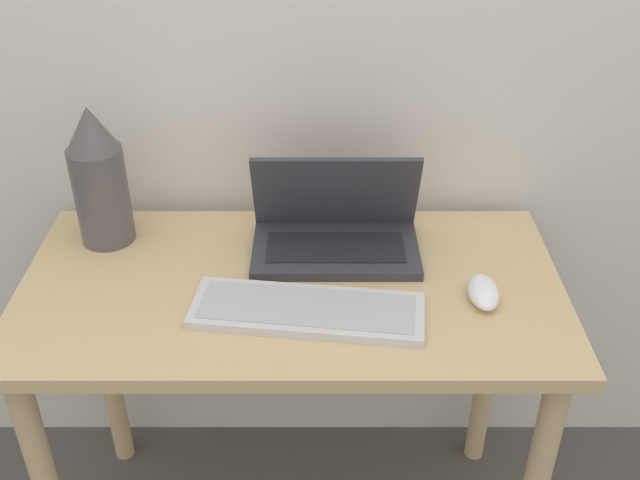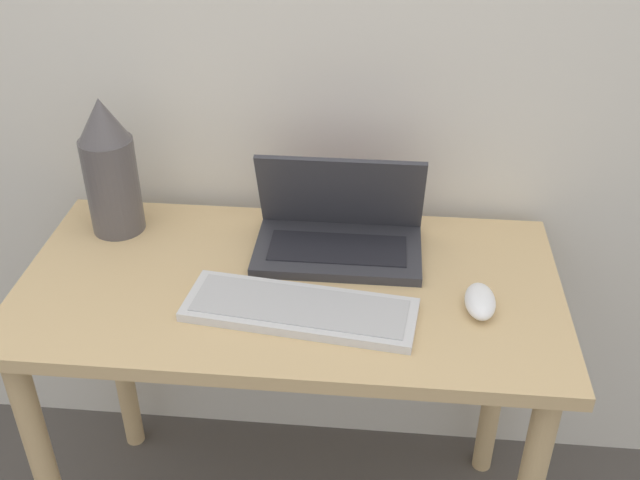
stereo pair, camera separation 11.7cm
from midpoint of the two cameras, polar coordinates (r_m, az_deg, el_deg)
name	(u,v)px [view 1 (the left image)]	position (r m, az deg, el deg)	size (l,w,h in m)	color
desk	(290,330)	(1.56, -4.44, -6.94)	(1.08, 0.56, 0.75)	tan
laptop	(333,229)	(1.56, -1.13, 0.79)	(0.35, 0.21, 0.21)	#333338
keyboard	(305,311)	(1.40, -3.54, -5.46)	(0.45, 0.20, 0.02)	silver
mouse	(481,292)	(1.45, 9.93, -3.97)	(0.06, 0.11, 0.04)	white
vase	(96,178)	(1.63, -18.70, 4.47)	(0.11, 0.11, 0.31)	#514C4C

